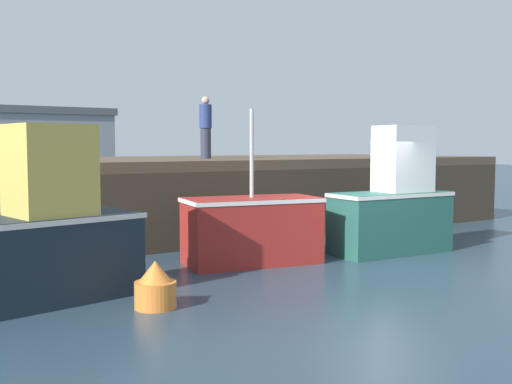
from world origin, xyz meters
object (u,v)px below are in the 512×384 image
at_px(fishing_boat_near_left, 25,239).
at_px(dockworker, 206,127).
at_px(fishing_boat_near_right, 252,229).
at_px(fishing_boat_mid, 394,206).
at_px(mooring_buoy_foreground, 155,287).

relative_size(fishing_boat_near_left, dockworker, 2.25).
bearing_deg(fishing_boat_near_left, fishing_boat_near_right, 11.56).
bearing_deg(fishing_boat_near_left, dockworker, 42.36).
bearing_deg(dockworker, fishing_boat_mid, -67.88).
height_order(fishing_boat_near_right, fishing_boat_mid, fishing_boat_near_right).
relative_size(fishing_boat_mid, mooring_buoy_foreground, 4.04).
relative_size(fishing_boat_near_left, fishing_boat_near_right, 1.21).
relative_size(fishing_boat_near_left, fishing_boat_mid, 1.33).
height_order(fishing_boat_near_left, mooring_buoy_foreground, fishing_boat_near_left).
xyz_separation_m(fishing_boat_near_right, mooring_buoy_foreground, (-3.03, -2.15, -0.40)).
height_order(fishing_boat_near_right, mooring_buoy_foreground, fishing_boat_near_right).
bearing_deg(dockworker, fishing_boat_near_left, -137.64).
distance_m(fishing_boat_near_left, dockworker, 8.18).
height_order(fishing_boat_mid, mooring_buoy_foreground, fishing_boat_mid).
distance_m(fishing_boat_near_left, fishing_boat_mid, 7.96).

